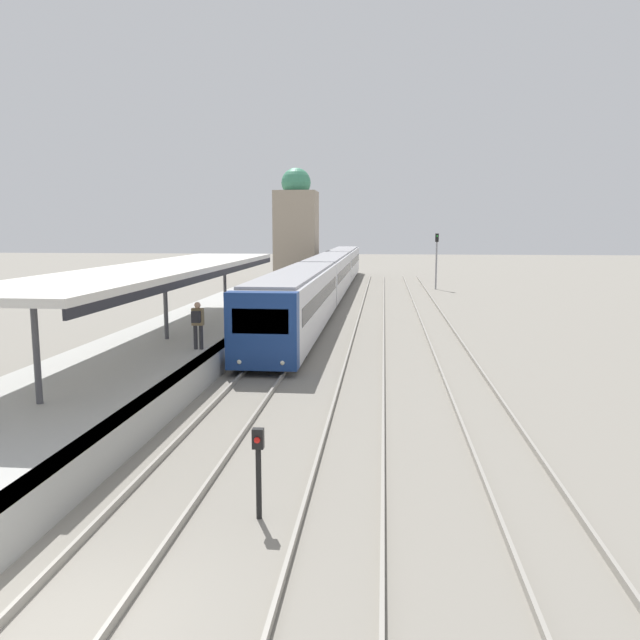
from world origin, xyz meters
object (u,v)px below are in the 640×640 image
at_px(signal_mast_far, 437,254).
at_px(signal_post_near, 258,463).
at_px(person_on_platform, 198,322).
at_px(train_near, 328,274).

bearing_deg(signal_mast_far, signal_post_near, -98.63).
xyz_separation_m(person_on_platform, signal_post_near, (4.28, -10.61, -0.87)).
bearing_deg(train_near, person_on_platform, -95.05).
distance_m(person_on_platform, signal_mast_far, 34.39).
height_order(person_on_platform, train_near, train_near).
xyz_separation_m(train_near, signal_mast_far, (8.56, 6.79, 1.27)).
height_order(train_near, signal_mast_far, signal_mast_far).
bearing_deg(train_near, signal_mast_far, 38.43).
xyz_separation_m(train_near, signal_post_near, (2.00, -36.43, -0.68)).
distance_m(signal_post_near, signal_mast_far, 43.76).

